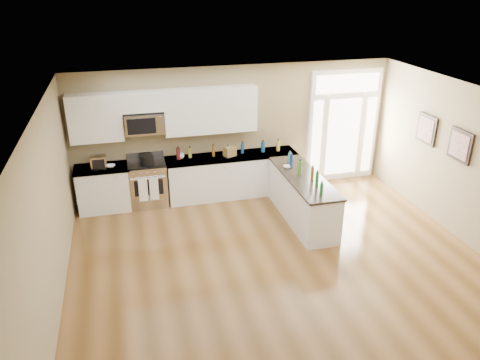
% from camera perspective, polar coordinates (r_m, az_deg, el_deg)
% --- Properties ---
extents(ground, '(8.00, 8.00, 0.00)m').
position_cam_1_polar(ground, '(7.48, 7.06, -13.56)').
color(ground, brown).
extents(room_shell, '(8.00, 8.00, 8.00)m').
position_cam_1_polar(room_shell, '(6.59, 7.79, -1.65)').
color(room_shell, '#8C7C58').
rests_on(room_shell, ground).
extents(back_cabinet_left, '(1.10, 0.66, 0.94)m').
position_cam_1_polar(back_cabinet_left, '(10.06, -16.19, -1.12)').
color(back_cabinet_left, white).
rests_on(back_cabinet_left, ground).
extents(back_cabinet_right, '(2.85, 0.66, 0.94)m').
position_cam_1_polar(back_cabinet_right, '(10.27, -0.97, 0.42)').
color(back_cabinet_right, white).
rests_on(back_cabinet_right, ground).
extents(peninsula_cabinet, '(0.69, 2.32, 0.94)m').
position_cam_1_polar(peninsula_cabinet, '(9.32, 7.60, -2.37)').
color(peninsula_cabinet, white).
rests_on(peninsula_cabinet, ground).
extents(upper_cabinet_left, '(1.04, 0.33, 0.95)m').
position_cam_1_polar(upper_cabinet_left, '(9.69, -17.24, 7.23)').
color(upper_cabinet_left, white).
rests_on(upper_cabinet_left, room_shell).
extents(upper_cabinet_right, '(1.94, 0.33, 0.95)m').
position_cam_1_polar(upper_cabinet_right, '(9.83, -3.61, 8.49)').
color(upper_cabinet_right, white).
rests_on(upper_cabinet_right, room_shell).
extents(upper_cabinet_short, '(0.82, 0.33, 0.40)m').
position_cam_1_polar(upper_cabinet_short, '(9.61, -11.86, 9.37)').
color(upper_cabinet_short, white).
rests_on(upper_cabinet_short, room_shell).
extents(microwave, '(0.78, 0.41, 0.42)m').
position_cam_1_polar(microwave, '(9.69, -11.63, 6.80)').
color(microwave, silver).
rests_on(microwave, room_shell).
extents(entry_door, '(1.70, 0.10, 2.60)m').
position_cam_1_polar(entry_door, '(11.10, 12.46, 6.42)').
color(entry_door, white).
rests_on(entry_door, ground).
extents(wall_art_near, '(0.05, 0.58, 0.58)m').
position_cam_1_polar(wall_art_near, '(10.03, 21.79, 5.78)').
color(wall_art_near, black).
rests_on(wall_art_near, room_shell).
extents(wall_art_far, '(0.05, 0.58, 0.58)m').
position_cam_1_polar(wall_art_far, '(9.29, 25.25, 3.83)').
color(wall_art_far, black).
rests_on(wall_art_far, room_shell).
extents(kitchen_range, '(0.77, 0.69, 1.08)m').
position_cam_1_polar(kitchen_range, '(10.03, -11.16, -0.40)').
color(kitchen_range, silver).
rests_on(kitchen_range, ground).
extents(stockpot, '(0.31, 0.31, 0.21)m').
position_cam_1_polar(stockpot, '(9.71, -11.31, 2.46)').
color(stockpot, black).
rests_on(stockpot, kitchen_range).
extents(toaster_oven, '(0.31, 0.25, 0.26)m').
position_cam_1_polar(toaster_oven, '(9.77, -16.86, 2.09)').
color(toaster_oven, silver).
rests_on(toaster_oven, back_cabinet_left).
extents(cardboard_box, '(0.29, 0.26, 0.20)m').
position_cam_1_polar(cardboard_box, '(10.01, -1.26, 3.49)').
color(cardboard_box, brown).
rests_on(cardboard_box, back_cabinet_right).
extents(bowl_left, '(0.17, 0.17, 0.04)m').
position_cam_1_polar(bowl_left, '(9.80, -15.47, 1.65)').
color(bowl_left, white).
rests_on(bowl_left, back_cabinet_left).
extents(bowl_peninsula, '(0.15, 0.15, 0.05)m').
position_cam_1_polar(bowl_peninsula, '(9.46, 5.77, 1.62)').
color(bowl_peninsula, white).
rests_on(bowl_peninsula, peninsula_cabinet).
extents(cup_counter, '(0.17, 0.17, 0.11)m').
position_cam_1_polar(cup_counter, '(9.97, -7.21, 2.93)').
color(cup_counter, white).
rests_on(cup_counter, back_cabinet_right).
extents(counter_bottles, '(2.39, 2.45, 0.30)m').
position_cam_1_polar(counter_bottles, '(9.59, 2.38, 2.68)').
color(counter_bottles, '#19591E').
rests_on(counter_bottles, back_cabinet_right).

